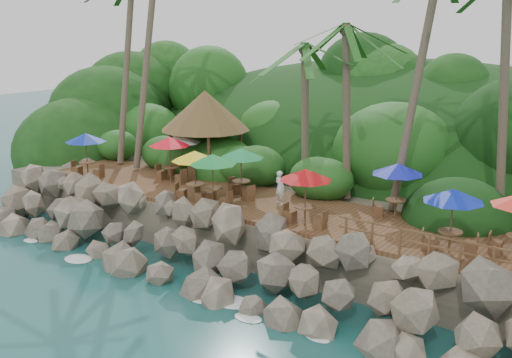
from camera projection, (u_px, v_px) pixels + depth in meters
The scene contains 11 objects.
ground at pixel (169, 290), 24.77m from camera, with size 140.00×140.00×0.00m, color #19514F.
land_base at pixel (353, 184), 37.04m from camera, with size 32.00×25.20×2.10m, color gray.
jungle_hill at pixel (402, 176), 43.17m from camera, with size 44.80×28.00×15.40m, color #143811.
seawall at pixel (201, 249), 26.05m from camera, with size 29.00×4.00×2.30m, color gray, non-canonical shape.
terrace at pixel (256, 204), 28.92m from camera, with size 26.00×5.00×0.20m, color brown.
jungle_foliage at pixel (345, 204), 36.51m from camera, with size 44.00×16.00×12.00m, color #143811, non-canonical shape.
foam_line at pixel (174, 287), 25.00m from camera, with size 25.20×0.80×0.06m.
palapa at pixel (205, 110), 33.91m from camera, with size 4.99×4.99×4.60m.
dining_clusters at pixel (258, 163), 27.86m from camera, with size 24.39×5.40×2.41m.
railing at pixel (429, 244), 21.60m from camera, with size 7.20×0.10×1.00m.
waiter at pixel (280, 188), 28.27m from camera, with size 0.59×0.38×1.61m, color silver.
Camera 1 is at (16.34, -16.42, 10.46)m, focal length 42.93 mm.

